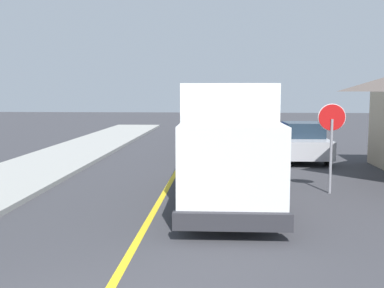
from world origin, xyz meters
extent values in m
cube|color=gold|center=(0.00, 10.00, 0.00)|extent=(0.16, 56.00, 0.01)
cube|color=silver|center=(1.85, 8.99, 1.90)|extent=(2.47, 5.04, 2.60)
cube|color=white|center=(1.90, 5.49, 1.45)|extent=(2.31, 2.03, 1.70)
cube|color=#1E2D3D|center=(1.91, 4.59, 1.82)|extent=(2.04, 0.11, 0.75)
cube|color=#2D2D33|center=(1.91, 4.41, 0.42)|extent=(2.40, 0.24, 0.36)
cylinder|color=black|center=(2.95, 5.71, 0.50)|extent=(0.31, 1.00, 1.00)
cylinder|color=black|center=(0.85, 5.68, 0.50)|extent=(0.31, 1.00, 1.00)
cylinder|color=black|center=(2.88, 10.26, 0.50)|extent=(0.31, 1.00, 1.00)
cylinder|color=black|center=(0.78, 10.23, 0.50)|extent=(0.31, 1.00, 1.00)
cube|color=#4C564C|center=(1.83, 15.64, 0.65)|extent=(1.94, 4.45, 0.76)
cube|color=#1E2D3D|center=(1.84, 15.79, 1.35)|extent=(1.64, 1.85, 0.64)
cylinder|color=black|center=(2.58, 14.21, 0.32)|extent=(0.24, 0.65, 0.64)
cylinder|color=black|center=(1.00, 14.26, 0.32)|extent=(0.24, 0.65, 0.64)
cylinder|color=black|center=(2.67, 17.02, 0.32)|extent=(0.24, 0.65, 0.64)
cylinder|color=black|center=(1.09, 17.07, 0.32)|extent=(0.24, 0.65, 0.64)
cube|color=black|center=(1.90, 21.70, 0.65)|extent=(1.97, 4.47, 0.76)
cube|color=#1E2D3D|center=(1.89, 21.85, 1.35)|extent=(1.65, 1.86, 0.64)
cylinder|color=black|center=(2.74, 20.32, 0.32)|extent=(0.24, 0.65, 0.64)
cylinder|color=black|center=(1.16, 20.26, 0.32)|extent=(0.24, 0.65, 0.64)
cylinder|color=black|center=(2.63, 23.13, 0.32)|extent=(0.24, 0.65, 0.64)
cylinder|color=black|center=(1.06, 23.07, 0.32)|extent=(0.24, 0.65, 0.64)
cube|color=#2D4793|center=(2.26, 27.56, 0.65)|extent=(1.86, 4.43, 0.76)
cube|color=#1E2D3D|center=(2.26, 27.71, 1.35)|extent=(1.61, 1.82, 0.64)
cylinder|color=black|center=(3.07, 26.17, 0.32)|extent=(0.23, 0.64, 0.64)
cylinder|color=black|center=(1.49, 26.14, 0.32)|extent=(0.23, 0.64, 0.64)
cylinder|color=black|center=(3.03, 28.98, 0.32)|extent=(0.23, 0.64, 0.64)
cylinder|color=black|center=(1.45, 28.96, 0.32)|extent=(0.23, 0.64, 0.64)
cube|color=#B7B7BC|center=(5.20, 15.57, 0.65)|extent=(1.90, 4.44, 0.76)
cube|color=#1E2D3D|center=(5.20, 15.42, 1.35)|extent=(1.63, 1.84, 0.64)
cylinder|color=black|center=(4.38, 16.96, 0.32)|extent=(0.23, 0.64, 0.64)
cylinder|color=black|center=(5.96, 17.00, 0.32)|extent=(0.23, 0.64, 0.64)
cylinder|color=black|center=(4.44, 14.15, 0.32)|extent=(0.23, 0.64, 0.64)
cylinder|color=black|center=(6.02, 14.19, 0.32)|extent=(0.23, 0.64, 0.64)
cylinder|color=gray|center=(4.90, 8.99, 1.10)|extent=(0.08, 0.08, 2.20)
cylinder|color=red|center=(4.90, 9.02, 2.25)|extent=(0.76, 0.03, 0.76)
cylinder|color=white|center=(4.90, 9.04, 2.25)|extent=(0.80, 0.02, 0.80)
camera|label=1|loc=(1.69, -4.43, 3.01)|focal=42.46mm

